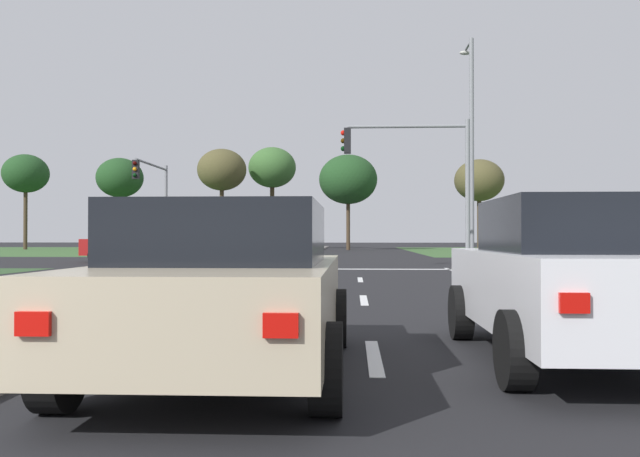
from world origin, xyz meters
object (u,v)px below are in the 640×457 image
object	(u,v)px
street_lamp_second	(471,140)
treeline_third	(222,170)
car_red_near	(130,245)
traffic_signal_far_left	(155,190)
car_white_third	(577,278)
pedestrian_at_median	(306,236)
treeline_second	(120,178)
car_beige_fourth	(228,286)
traffic_signal_near_right	(421,166)
treeline_sixth	(479,181)
treeline_fifth	(348,180)
treeline_fourth	(272,168)
treeline_near	(26,174)
car_grey_second	(579,247)

from	to	relation	value
street_lamp_second	treeline_third	xyz separation A→B (m)	(-17.24, 31.02, 1.82)
car_red_near	traffic_signal_far_left	size ratio (longest dim) A/B	0.76
car_white_third	treeline_third	bearing A→B (deg)	104.71
pedestrian_at_median	car_red_near	bearing A→B (deg)	110.11
street_lamp_second	treeline_second	distance (m)	43.75
car_beige_fourth	traffic_signal_near_right	distance (m)	19.89
car_red_near	car_beige_fourth	xyz separation A→B (m)	(9.56, -25.59, -0.05)
car_white_third	treeline_sixth	size ratio (longest dim) A/B	0.49
treeline_sixth	treeline_third	bearing A→B (deg)	-174.49
treeline_second	car_beige_fourth	bearing A→B (deg)	-69.60
car_red_near	treeline_fifth	distance (m)	30.98
treeline_third	treeline_fourth	world-z (taller)	treeline_fourth
traffic_signal_near_right	treeline_fifth	xyz separation A→B (m)	(-2.95, 34.98, 2.47)
car_red_near	car_white_third	bearing A→B (deg)	27.36
car_red_near	car_white_third	size ratio (longest dim) A/B	1.06
street_lamp_second	treeline_near	size ratio (longest dim) A/B	1.12
treeline_second	pedestrian_at_median	bearing A→B (deg)	-46.56
pedestrian_at_median	treeline_fourth	xyz separation A→B (m)	(-4.77, 21.40, 6.58)
car_red_near	car_white_third	world-z (taller)	car_red_near
treeline_second	treeline_fifth	size ratio (longest dim) A/B	1.02
car_grey_second	pedestrian_at_median	size ratio (longest dim) A/B	2.28
treeline_third	pedestrian_at_median	bearing A→B (deg)	-63.23
traffic_signal_near_right	treeline_fifth	bearing A→B (deg)	94.83
car_white_third	treeline_sixth	bearing A→B (deg)	80.27
pedestrian_at_median	treeline_near	xyz separation A→B (m)	(-27.59, 18.10, 5.81)
street_lamp_second	treeline_near	distance (m)	47.60
street_lamp_second	treeline_near	world-z (taller)	street_lamp_second
treeline_sixth	car_white_third	bearing A→B (deg)	-99.73
traffic_signal_far_left	car_grey_second	bearing A→B (deg)	-16.14
street_lamp_second	treeline_third	world-z (taller)	street_lamp_second
car_red_near	traffic_signal_far_left	distance (m)	5.57
treeline_second	traffic_signal_far_left	bearing A→B (deg)	-66.88
treeline_near	treeline_third	world-z (taller)	treeline_third
car_red_near	treeline_near	world-z (taller)	treeline_near
car_grey_second	treeline_third	size ratio (longest dim) A/B	0.45
traffic_signal_far_left	treeline_fourth	bearing A→B (deg)	83.69
car_beige_fourth	treeline_third	bearing A→B (deg)	101.24
street_lamp_second	treeline_sixth	size ratio (longest dim) A/B	1.18
car_red_near	treeline_near	size ratio (longest dim) A/B	0.49
treeline_fourth	treeline_sixth	size ratio (longest dim) A/B	1.17
treeline_near	treeline_second	xyz separation A→B (m)	(8.08, 2.50, -0.20)
car_red_near	pedestrian_at_median	distance (m)	13.73
car_red_near	car_white_third	distance (m)	27.99
street_lamp_second	treeline_fifth	size ratio (longest dim) A/B	1.16
car_grey_second	car_beige_fourth	world-z (taller)	car_beige_fourth
treeline_fourth	treeline_third	bearing A→B (deg)	-139.77
car_grey_second	treeline_near	world-z (taller)	treeline_near
treeline_near	treeline_fifth	distance (m)	30.23
traffic_signal_far_left	treeline_fourth	size ratio (longest dim) A/B	0.59
car_grey_second	street_lamp_second	world-z (taller)	street_lamp_second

